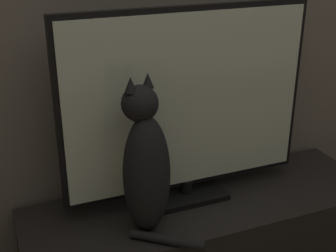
% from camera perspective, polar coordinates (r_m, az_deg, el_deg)
% --- Properties ---
extents(tv, '(0.87, 0.16, 0.68)m').
position_cam_1_polar(tv, '(1.55, 2.35, 2.38)').
color(tv, black).
rests_on(tv, tv_stand).
extents(cat, '(0.22, 0.27, 0.51)m').
position_cam_1_polar(cat, '(1.43, -2.77, -5.00)').
color(cat, black).
rests_on(cat, tv_stand).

